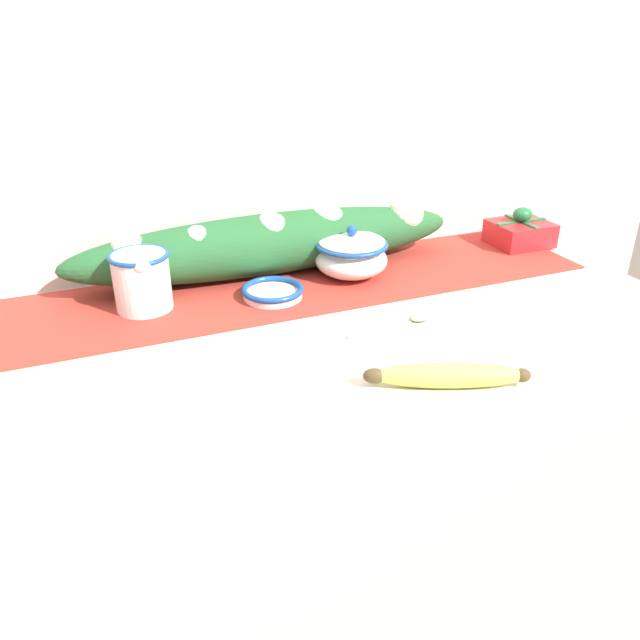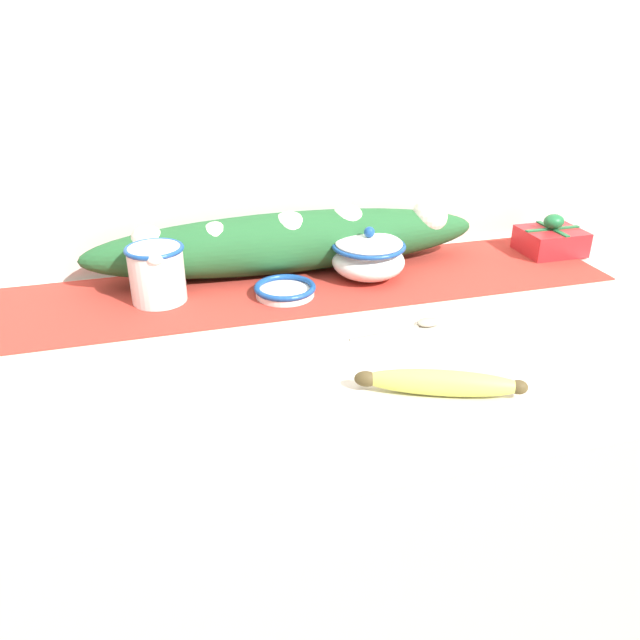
# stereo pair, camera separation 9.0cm
# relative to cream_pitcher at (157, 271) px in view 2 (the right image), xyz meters

# --- Properties ---
(countertop) EXTENTS (1.26, 0.69, 0.89)m
(countertop) POSITION_rel_cream_pitcher_xyz_m (0.25, -0.21, -0.50)
(countertop) COLOR beige
(countertop) RESTS_ON ground_plane
(back_wall) EXTENTS (2.06, 0.04, 2.40)m
(back_wall) POSITION_rel_cream_pitcher_xyz_m (0.25, 0.16, 0.26)
(back_wall) COLOR silver
(back_wall) RESTS_ON ground_plane
(table_runner) EXTENTS (1.16, 0.27, 0.00)m
(table_runner) POSITION_rel_cream_pitcher_xyz_m (0.25, -0.00, -0.05)
(table_runner) COLOR #B23328
(table_runner) RESTS_ON countertop
(cream_pitcher) EXTENTS (0.10, 0.12, 0.10)m
(cream_pitcher) POSITION_rel_cream_pitcher_xyz_m (0.00, 0.00, 0.00)
(cream_pitcher) COLOR white
(cream_pitcher) RESTS_ON countertop
(sugar_bowl) EXTENTS (0.14, 0.14, 0.10)m
(sugar_bowl) POSITION_rel_cream_pitcher_xyz_m (0.38, -0.00, -0.01)
(sugar_bowl) COLOR white
(sugar_bowl) RESTS_ON countertop
(small_dish) EXTENTS (0.11, 0.11, 0.02)m
(small_dish) POSITION_rel_cream_pitcher_xyz_m (0.21, -0.04, -0.04)
(small_dish) COLOR white
(small_dish) RESTS_ON countertop
(banana) EXTENTS (0.21, 0.11, 0.03)m
(banana) POSITION_rel_cream_pitcher_xyz_m (0.34, -0.40, -0.04)
(banana) COLOR #CCD156
(banana) RESTS_ON countertop
(spoon) EXTENTS (0.16, 0.03, 0.01)m
(spoon) POSITION_rel_cream_pitcher_xyz_m (0.40, -0.21, -0.05)
(spoon) COLOR #A89E89
(spoon) RESTS_ON countertop
(gift_box) EXTENTS (0.12, 0.10, 0.08)m
(gift_box) POSITION_rel_cream_pitcher_xyz_m (0.79, 0.02, -0.03)
(gift_box) COLOR red
(gift_box) RESTS_ON countertop
(poinsettia_garland) EXTENTS (0.76, 0.12, 0.12)m
(poinsettia_garland) POSITION_rel_cream_pitcher_xyz_m (0.25, 0.07, 0.01)
(poinsettia_garland) COLOR #235B2D
(poinsettia_garland) RESTS_ON countertop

